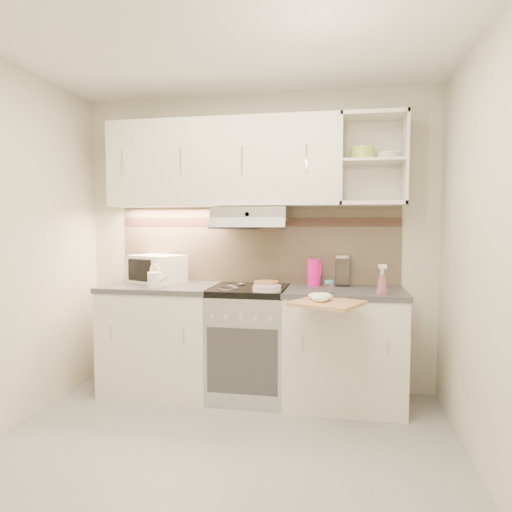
{
  "coord_description": "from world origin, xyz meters",
  "views": [
    {
      "loc": [
        0.71,
        -2.45,
        1.41
      ],
      "look_at": [
        0.08,
        0.95,
        1.16
      ],
      "focal_mm": 32.0,
      "sensor_mm": 36.0,
      "label": 1
    }
  ],
  "objects_px": {
    "electric_range": "(250,342)",
    "microwave": "(157,269)",
    "glass_jar": "(343,270)",
    "watering_can": "(156,279)",
    "plate_stack": "(267,288)",
    "pink_pitcher": "(314,272)",
    "cutting_board": "(327,303)",
    "spray_bottle": "(382,282)"
  },
  "relations": [
    {
      "from": "electric_range",
      "to": "microwave",
      "type": "distance_m",
      "value": 1.01
    },
    {
      "from": "electric_range",
      "to": "glass_jar",
      "type": "xyz_separation_m",
      "value": [
        0.73,
        0.2,
        0.58
      ]
    },
    {
      "from": "watering_can",
      "to": "plate_stack",
      "type": "relative_size",
      "value": 1.01
    },
    {
      "from": "pink_pitcher",
      "to": "glass_jar",
      "type": "distance_m",
      "value": 0.23
    },
    {
      "from": "pink_pitcher",
      "to": "watering_can",
      "type": "bearing_deg",
      "value": -150.68
    },
    {
      "from": "microwave",
      "to": "watering_can",
      "type": "bearing_deg",
      "value": -45.81
    },
    {
      "from": "electric_range",
      "to": "cutting_board",
      "type": "bearing_deg",
      "value": -36.79
    },
    {
      "from": "microwave",
      "to": "plate_stack",
      "type": "bearing_deg",
      "value": 7.49
    },
    {
      "from": "electric_range",
      "to": "plate_stack",
      "type": "height_order",
      "value": "plate_stack"
    },
    {
      "from": "electric_range",
      "to": "microwave",
      "type": "xyz_separation_m",
      "value": [
        -0.83,
        0.12,
        0.57
      ]
    },
    {
      "from": "watering_can",
      "to": "cutting_board",
      "type": "bearing_deg",
      "value": 6.83
    },
    {
      "from": "electric_range",
      "to": "microwave",
      "type": "height_order",
      "value": "microwave"
    },
    {
      "from": "watering_can",
      "to": "plate_stack",
      "type": "xyz_separation_m",
      "value": [
        0.89,
        -0.0,
        -0.05
      ]
    },
    {
      "from": "plate_stack",
      "to": "microwave",
      "type": "bearing_deg",
      "value": 163.49
    },
    {
      "from": "glass_jar",
      "to": "watering_can",
      "type": "bearing_deg",
      "value": -165.43
    },
    {
      "from": "watering_can",
      "to": "glass_jar",
      "type": "height_order",
      "value": "glass_jar"
    },
    {
      "from": "plate_stack",
      "to": "cutting_board",
      "type": "bearing_deg",
      "value": -32.32
    },
    {
      "from": "plate_stack",
      "to": "cutting_board",
      "type": "xyz_separation_m",
      "value": [
        0.46,
        -0.29,
        -0.05
      ]
    },
    {
      "from": "watering_can",
      "to": "glass_jar",
      "type": "distance_m",
      "value": 1.5
    },
    {
      "from": "watering_can",
      "to": "pink_pitcher",
      "type": "height_order",
      "value": "pink_pitcher"
    },
    {
      "from": "pink_pitcher",
      "to": "spray_bottle",
      "type": "distance_m",
      "value": 0.63
    },
    {
      "from": "glass_jar",
      "to": "spray_bottle",
      "type": "relative_size",
      "value": 1.09
    },
    {
      "from": "glass_jar",
      "to": "cutting_board",
      "type": "bearing_deg",
      "value": -98.69
    },
    {
      "from": "glass_jar",
      "to": "spray_bottle",
      "type": "distance_m",
      "value": 0.48
    },
    {
      "from": "glass_jar",
      "to": "electric_range",
      "type": "bearing_deg",
      "value": -164.73
    },
    {
      "from": "cutting_board",
      "to": "glass_jar",
      "type": "bearing_deg",
      "value": 106.22
    },
    {
      "from": "watering_can",
      "to": "glass_jar",
      "type": "bearing_deg",
      "value": 33.63
    },
    {
      "from": "microwave",
      "to": "spray_bottle",
      "type": "bearing_deg",
      "value": 14.36
    },
    {
      "from": "microwave",
      "to": "plate_stack",
      "type": "distance_m",
      "value": 1.05
    },
    {
      "from": "watering_can",
      "to": "cutting_board",
      "type": "height_order",
      "value": "watering_can"
    },
    {
      "from": "microwave",
      "to": "spray_bottle",
      "type": "xyz_separation_m",
      "value": [
        1.84,
        -0.31,
        -0.03
      ]
    },
    {
      "from": "pink_pitcher",
      "to": "spray_bottle",
      "type": "bearing_deg",
      "value": -23.1
    },
    {
      "from": "electric_range",
      "to": "glass_jar",
      "type": "relative_size",
      "value": 3.58
    },
    {
      "from": "pink_pitcher",
      "to": "electric_range",
      "type": "bearing_deg",
      "value": -147.56
    },
    {
      "from": "electric_range",
      "to": "glass_jar",
      "type": "bearing_deg",
      "value": 15.27
    },
    {
      "from": "glass_jar",
      "to": "plate_stack",
      "type": "bearing_deg",
      "value": -145.97
    },
    {
      "from": "plate_stack",
      "to": "glass_jar",
      "type": "distance_m",
      "value": 0.69
    },
    {
      "from": "electric_range",
      "to": "spray_bottle",
      "type": "relative_size",
      "value": 3.9
    },
    {
      "from": "electric_range",
      "to": "pink_pitcher",
      "type": "relative_size",
      "value": 4.09
    },
    {
      "from": "watering_can",
      "to": "plate_stack",
      "type": "height_order",
      "value": "watering_can"
    },
    {
      "from": "watering_can",
      "to": "cutting_board",
      "type": "relative_size",
      "value": 0.52
    },
    {
      "from": "microwave",
      "to": "glass_jar",
      "type": "distance_m",
      "value": 1.57
    }
  ]
}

